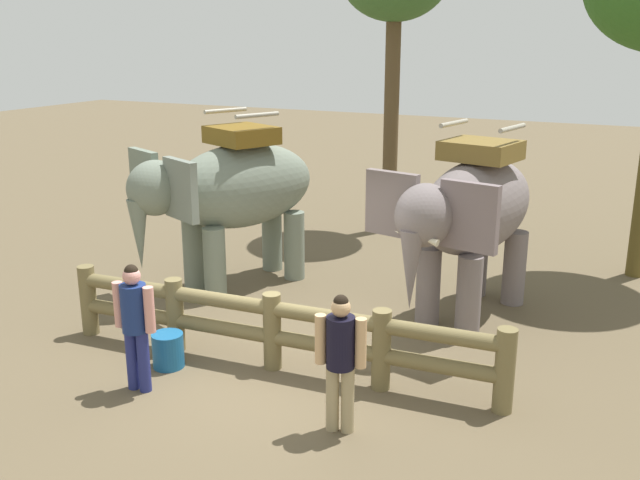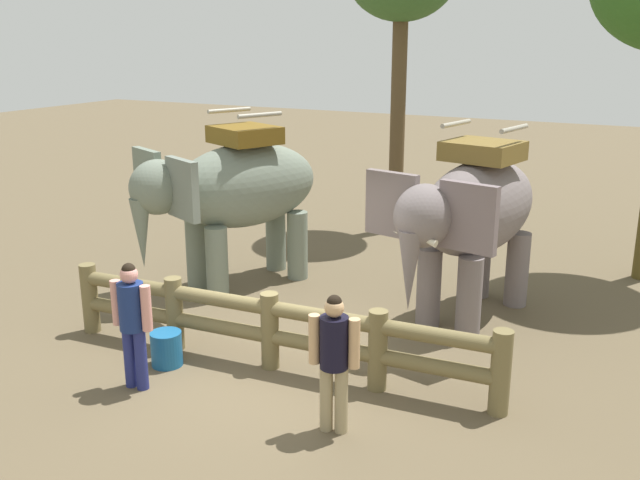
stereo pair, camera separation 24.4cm
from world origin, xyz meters
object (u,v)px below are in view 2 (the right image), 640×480
log_fence (270,325)px  elephant_near_left (235,190)px  feed_bucket (167,349)px  elephant_center (472,214)px  tourist_man_in_blue (132,317)px  tourist_woman_in_black (334,354)px

log_fence → elephant_near_left: 3.52m
feed_bucket → elephant_near_left: bearing=106.4°
elephant_center → feed_bucket: bearing=-132.4°
elephant_near_left → tourist_man_in_blue: elephant_near_left is taller
elephant_center → tourist_man_in_blue: bearing=-126.8°
elephant_near_left → tourist_man_in_blue: size_ratio=2.19×
elephant_near_left → log_fence: bearing=-49.1°
log_fence → tourist_man_in_blue: (-1.21, -1.25, 0.35)m
tourist_man_in_blue → log_fence: bearing=46.0°
log_fence → elephant_near_left: size_ratio=1.73×
tourist_woman_in_black → tourist_man_in_blue: (-2.66, -0.21, 0.01)m
elephant_center → tourist_man_in_blue: size_ratio=2.18×
feed_bucket → log_fence: bearing=24.2°
elephant_center → tourist_woman_in_black: (-0.40, -3.88, -0.76)m
elephant_near_left → elephant_center: size_ratio=1.00×
tourist_man_in_blue → feed_bucket: 0.99m
elephant_near_left → tourist_woman_in_black: bearing=-44.4°
elephant_near_left → tourist_man_in_blue: bearing=-75.5°
elephant_center → tourist_woman_in_black: elephant_center is taller
tourist_woman_in_black → tourist_man_in_blue: 2.67m
elephant_near_left → tourist_man_in_blue: (0.98, -3.78, -0.76)m
log_fence → tourist_woman_in_black: size_ratio=3.85×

